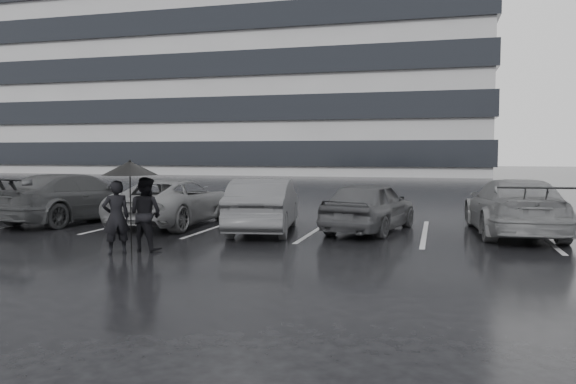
# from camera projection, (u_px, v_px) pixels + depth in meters

# --- Properties ---
(ground) EXTENTS (160.00, 160.00, 0.00)m
(ground) POSITION_uv_depth(u_px,v_px,m) (269.00, 243.00, 12.80)
(ground) COLOR black
(ground) RESTS_ON ground
(office_building) EXTENTS (61.00, 26.00, 29.00)m
(office_building) POSITION_uv_depth(u_px,v_px,m) (206.00, 45.00, 63.73)
(office_building) COLOR gray
(office_building) RESTS_ON ground
(car_main) EXTENTS (2.36, 4.17, 1.34)m
(car_main) POSITION_uv_depth(u_px,v_px,m) (370.00, 206.00, 14.59)
(car_main) COLOR black
(car_main) RESTS_ON ground
(car_west_a) EXTENTS (2.13, 4.36, 1.38)m
(car_west_a) POSITION_uv_depth(u_px,v_px,m) (264.00, 205.00, 14.59)
(car_west_a) COLOR #2B2B2D
(car_west_a) RESTS_ON ground
(car_west_b) EXTENTS (2.17, 4.68, 1.30)m
(car_west_b) POSITION_uv_depth(u_px,v_px,m) (174.00, 202.00, 16.06)
(car_west_b) COLOR #49494B
(car_west_b) RESTS_ON ground
(car_west_c) EXTENTS (2.92, 5.27, 1.45)m
(car_west_c) POSITION_uv_depth(u_px,v_px,m) (74.00, 198.00, 16.65)
(car_west_c) COLOR black
(car_west_c) RESTS_ON ground
(car_east) EXTENTS (2.31, 4.98, 1.41)m
(car_east) POSITION_uv_depth(u_px,v_px,m) (514.00, 207.00, 14.05)
(car_east) COLOR #49494B
(car_east) RESTS_ON ground
(pedestrian_left) EXTENTS (0.64, 0.64, 1.50)m
(pedestrian_left) POSITION_uv_depth(u_px,v_px,m) (116.00, 217.00, 11.34)
(pedestrian_left) COLOR black
(pedestrian_left) RESTS_ON ground
(pedestrian_right) EXTENTS (0.84, 0.70, 1.55)m
(pedestrian_right) POSITION_uv_depth(u_px,v_px,m) (145.00, 214.00, 11.77)
(pedestrian_right) COLOR black
(pedestrian_right) RESTS_ON ground
(umbrella) EXTENTS (1.13, 1.13, 1.91)m
(umbrella) POSITION_uv_depth(u_px,v_px,m) (130.00, 168.00, 11.47)
(umbrella) COLOR black
(umbrella) RESTS_ON ground
(stall_stripes) EXTENTS (19.72, 5.00, 0.00)m
(stall_stripes) POSITION_uv_depth(u_px,v_px,m) (268.00, 227.00, 15.42)
(stall_stripes) COLOR #A3A3A5
(stall_stripes) RESTS_ON ground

